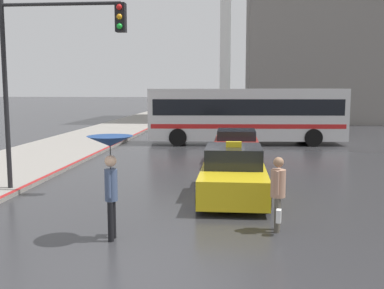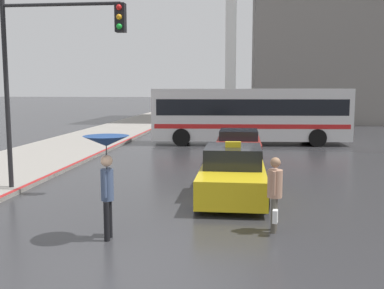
{
  "view_description": "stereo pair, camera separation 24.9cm",
  "coord_description": "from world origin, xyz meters",
  "px_view_note": "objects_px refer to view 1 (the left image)",
  "views": [
    {
      "loc": [
        1.82,
        -6.79,
        3.12
      ],
      "look_at": [
        0.55,
        6.85,
        1.4
      ],
      "focal_mm": 42.0,
      "sensor_mm": 36.0,
      "label": 1
    },
    {
      "loc": [
        2.07,
        -6.76,
        3.12
      ],
      "look_at": [
        0.55,
        6.85,
        1.4
      ],
      "focal_mm": 42.0,
      "sensor_mm": 36.0,
      "label": 2
    }
  ],
  "objects_px": {
    "city_bus": "(246,113)",
    "pedestrian_with_umbrella": "(110,158)",
    "traffic_light": "(52,56)",
    "sedan_red": "(236,147)",
    "pedestrian_man": "(278,189)",
    "monument_cross": "(226,15)",
    "taxi": "(233,174)"
  },
  "relations": [
    {
      "from": "city_bus",
      "to": "pedestrian_with_umbrella",
      "type": "distance_m",
      "value": 16.88
    },
    {
      "from": "city_bus",
      "to": "traffic_light",
      "type": "relative_size",
      "value": 1.89
    },
    {
      "from": "city_bus",
      "to": "pedestrian_with_umbrella",
      "type": "xyz_separation_m",
      "value": [
        -3.16,
        -16.58,
        -0.02
      ]
    },
    {
      "from": "pedestrian_with_umbrella",
      "to": "sedan_red",
      "type": "bearing_deg",
      "value": -16.57
    },
    {
      "from": "city_bus",
      "to": "pedestrian_man",
      "type": "bearing_deg",
      "value": 176.89
    },
    {
      "from": "pedestrian_with_umbrella",
      "to": "monument_cross",
      "type": "relative_size",
      "value": 0.13
    },
    {
      "from": "city_bus",
      "to": "traffic_light",
      "type": "height_order",
      "value": "traffic_light"
    },
    {
      "from": "city_bus",
      "to": "monument_cross",
      "type": "height_order",
      "value": "monument_cross"
    },
    {
      "from": "pedestrian_with_umbrella",
      "to": "traffic_light",
      "type": "distance_m",
      "value": 5.33
    },
    {
      "from": "sedan_red",
      "to": "pedestrian_with_umbrella",
      "type": "xyz_separation_m",
      "value": [
        -2.6,
        -10.1,
        1.05
      ]
    },
    {
      "from": "taxi",
      "to": "monument_cross",
      "type": "distance_m",
      "value": 28.02
    },
    {
      "from": "taxi",
      "to": "pedestrian_man",
      "type": "xyz_separation_m",
      "value": [
        0.97,
        -3.0,
        0.28
      ]
    },
    {
      "from": "sedan_red",
      "to": "pedestrian_man",
      "type": "relative_size",
      "value": 2.47
    },
    {
      "from": "sedan_red",
      "to": "traffic_light",
      "type": "bearing_deg",
      "value": 49.06
    },
    {
      "from": "pedestrian_with_umbrella",
      "to": "traffic_light",
      "type": "relative_size",
      "value": 0.37
    },
    {
      "from": "monument_cross",
      "to": "city_bus",
      "type": "bearing_deg",
      "value": -83.95
    },
    {
      "from": "sedan_red",
      "to": "pedestrian_with_umbrella",
      "type": "distance_m",
      "value": 10.48
    },
    {
      "from": "pedestrian_man",
      "to": "monument_cross",
      "type": "height_order",
      "value": "monument_cross"
    },
    {
      "from": "pedestrian_man",
      "to": "traffic_light",
      "type": "relative_size",
      "value": 0.28
    },
    {
      "from": "city_bus",
      "to": "traffic_light",
      "type": "bearing_deg",
      "value": 150.7
    },
    {
      "from": "city_bus",
      "to": "traffic_light",
      "type": "xyz_separation_m",
      "value": [
        -5.93,
        -12.67,
        2.31
      ]
    },
    {
      "from": "pedestrian_man",
      "to": "city_bus",
      "type": "bearing_deg",
      "value": -168.73
    },
    {
      "from": "sedan_red",
      "to": "pedestrian_man",
      "type": "bearing_deg",
      "value": 95.33
    },
    {
      "from": "taxi",
      "to": "traffic_light",
      "type": "distance_m",
      "value": 6.25
    },
    {
      "from": "sedan_red",
      "to": "city_bus",
      "type": "distance_m",
      "value": 6.59
    },
    {
      "from": "taxi",
      "to": "sedan_red",
      "type": "bearing_deg",
      "value": -90.98
    },
    {
      "from": "taxi",
      "to": "pedestrian_with_umbrella",
      "type": "relative_size",
      "value": 1.97
    },
    {
      "from": "city_bus",
      "to": "monument_cross",
      "type": "distance_m",
      "value": 15.95
    },
    {
      "from": "traffic_light",
      "to": "pedestrian_with_umbrella",
      "type": "bearing_deg",
      "value": -54.63
    },
    {
      "from": "pedestrian_with_umbrella",
      "to": "pedestrian_man",
      "type": "relative_size",
      "value": 1.31
    },
    {
      "from": "pedestrian_with_umbrella",
      "to": "pedestrian_man",
      "type": "xyz_separation_m",
      "value": [
        3.46,
        0.87,
        -0.76
      ]
    },
    {
      "from": "city_bus",
      "to": "monument_cross",
      "type": "xyz_separation_m",
      "value": [
        -1.48,
        13.94,
        7.61
      ]
    }
  ]
}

